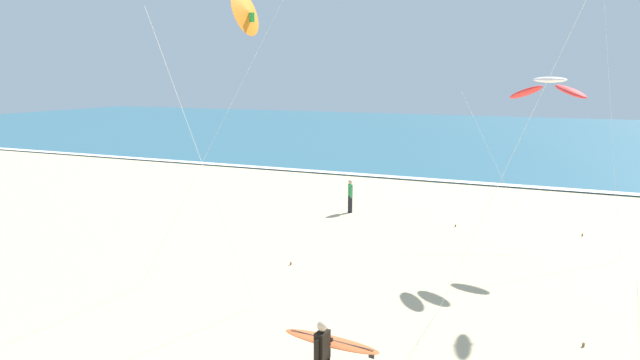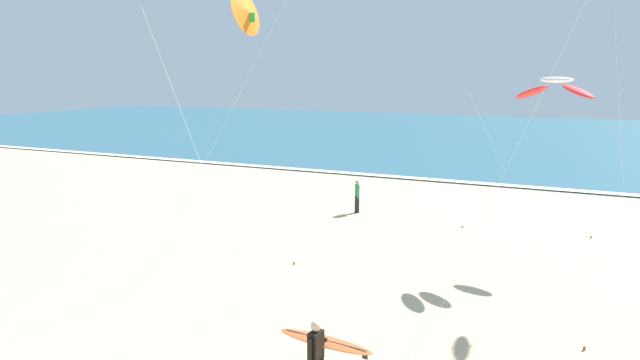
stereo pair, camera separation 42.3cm
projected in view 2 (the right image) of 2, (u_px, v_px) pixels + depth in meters
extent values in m
cube|color=#2D6075|center=(509.00, 136.00, 61.22)|extent=(160.00, 60.00, 0.08)
cube|color=white|center=(449.00, 181.00, 34.75)|extent=(160.00, 0.83, 0.01)
cube|color=black|center=(316.00, 346.00, 11.19)|extent=(0.23, 0.36, 0.60)
cube|color=blue|center=(311.00, 343.00, 11.24)|extent=(0.03, 0.20, 0.32)
sphere|color=beige|center=(316.00, 326.00, 11.12)|extent=(0.21, 0.21, 0.21)
cylinder|color=black|center=(310.00, 352.00, 11.01)|extent=(0.09, 0.09, 0.56)
cylinder|color=black|center=(322.00, 336.00, 11.37)|extent=(0.09, 0.09, 0.26)
cylinder|color=black|center=(321.00, 340.00, 11.50)|extent=(0.26, 0.10, 0.14)
ellipsoid|color=orange|center=(325.00, 341.00, 11.51)|extent=(2.19, 0.70, 0.08)
cube|color=#333333|center=(325.00, 340.00, 11.50)|extent=(1.89, 0.21, 0.01)
cube|color=#262628|center=(365.00, 356.00, 11.07)|extent=(0.12, 0.02, 0.14)
cylinder|color=silver|center=(620.00, 121.00, 20.30)|extent=(1.14, 3.06, 9.49)
cylinder|color=brown|center=(591.00, 237.00, 22.77)|extent=(0.06, 0.06, 0.10)
cone|color=orange|center=(247.00, 12.00, 14.54)|extent=(0.47, 1.23, 1.21)
cube|color=green|center=(248.00, 18.00, 14.57)|extent=(0.44, 0.02, 0.24)
cylinder|color=silver|center=(208.00, 181.00, 13.58)|extent=(0.05, 3.86, 7.69)
cylinder|color=silver|center=(219.00, 135.00, 17.82)|extent=(3.35, 3.65, 9.02)
cylinder|color=brown|center=(294.00, 263.00, 19.57)|extent=(0.06, 0.06, 0.10)
ellipsoid|color=red|center=(532.00, 92.00, 18.83)|extent=(1.42, 1.31, 0.61)
ellipsoid|color=white|center=(556.00, 80.00, 19.22)|extent=(1.43, 1.32, 0.20)
ellipsoid|color=red|center=(578.00, 92.00, 19.76)|extent=(1.42, 1.31, 0.61)
cylinder|color=silver|center=(504.00, 168.00, 21.80)|extent=(3.45, 2.83, 5.70)
cylinder|color=brown|center=(462.00, 227.00, 24.30)|extent=(0.06, 0.06, 0.10)
cylinder|color=silver|center=(519.00, 143.00, 13.65)|extent=(3.63, 0.66, 9.46)
cylinder|color=brown|center=(584.00, 348.00, 13.47)|extent=(0.06, 0.06, 0.10)
cylinder|color=black|center=(357.00, 204.00, 26.92)|extent=(0.22, 0.22, 0.84)
cube|color=#339351|center=(357.00, 190.00, 26.80)|extent=(0.32, 0.37, 0.54)
sphere|color=tan|center=(357.00, 182.00, 26.73)|extent=(0.20, 0.20, 0.20)
cylinder|color=#339351|center=(356.00, 191.00, 27.02)|extent=(0.08, 0.08, 0.50)
cylinder|color=#339351|center=(358.00, 193.00, 26.61)|extent=(0.08, 0.08, 0.50)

